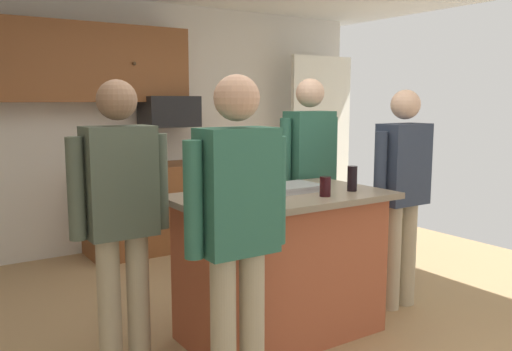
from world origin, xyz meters
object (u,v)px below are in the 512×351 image
object	(u,v)px
glass_dark_ale	(325,186)
kitchen_island	(281,264)
glass_stout_tall	(352,179)
microwave_over_range	(169,111)
serving_tray	(288,188)
person_guest_left	(121,209)
person_guest_right	(402,184)
person_guest_by_door	(309,170)
glass_short_whisky	(254,187)
person_host_foreground	(237,222)

from	to	relation	value
glass_dark_ale	kitchen_island	bearing A→B (deg)	127.80
glass_stout_tall	microwave_over_range	bearing A→B (deg)	93.00
serving_tray	kitchen_island	bearing A→B (deg)	-148.24
microwave_over_range	person_guest_left	xyz separation A→B (m)	(-1.37, -2.36, -0.48)
glass_stout_tall	kitchen_island	bearing A→B (deg)	159.34
person_guest_left	person_guest_right	distance (m)	2.11
person_guest_left	serving_tray	size ratio (longest dim) A/B	3.83
person_guest_right	serving_tray	size ratio (longest dim) A/B	3.74
glass_stout_tall	glass_dark_ale	world-z (taller)	glass_stout_tall
serving_tray	microwave_over_range	bearing A→B (deg)	84.55
person_guest_left	person_guest_by_door	distance (m)	1.82
person_guest_by_door	glass_short_whisky	xyz separation A→B (m)	(-0.92, -0.59, 0.02)
person_host_foreground	serving_tray	distance (m)	1.02
person_host_foreground	person_guest_right	xyz separation A→B (m)	(1.74, 0.48, -0.03)
glass_dark_ale	person_guest_right	bearing A→B (deg)	8.54
kitchen_island	person_guest_by_door	xyz separation A→B (m)	(0.70, 0.58, 0.52)
person_guest_by_door	glass_dark_ale	xyz separation A→B (m)	(-0.52, -0.80, 0.02)
person_host_foreground	person_guest_by_door	size ratio (longest dim) A/B	0.97
glass_short_whisky	glass_dark_ale	distance (m)	0.45
microwave_over_range	glass_dark_ale	xyz separation A→B (m)	(-0.15, -2.67, -0.42)
person_host_foreground	glass_dark_ale	distance (m)	0.94
glass_short_whisky	serving_tray	world-z (taller)	glass_short_whisky
kitchen_island	person_guest_by_door	size ratio (longest dim) A/B	0.81
person_host_foreground	glass_short_whisky	distance (m)	0.74
person_guest_right	glass_short_whisky	world-z (taller)	person_guest_right
glass_short_whisky	serving_tray	size ratio (longest dim) A/B	0.30
person_guest_left	glass_stout_tall	distance (m)	1.53
glass_stout_tall	glass_dark_ale	xyz separation A→B (m)	(-0.28, -0.05, -0.02)
glass_short_whisky	person_guest_right	bearing A→B (deg)	-3.88
kitchen_island	glass_stout_tall	size ratio (longest dim) A/B	8.33
person_guest_right	glass_dark_ale	distance (m)	0.88
microwave_over_range	glass_short_whisky	distance (m)	2.55
person_guest_by_door	glass_short_whisky	world-z (taller)	person_guest_by_door
glass_dark_ale	serving_tray	size ratio (longest dim) A/B	0.29
serving_tray	person_guest_left	bearing A→B (deg)	178.89
person_guest_left	person_host_foreground	bearing A→B (deg)	-57.23
glass_dark_ale	person_guest_left	bearing A→B (deg)	165.83
glass_dark_ale	glass_short_whisky	bearing A→B (deg)	151.48
person_guest_by_door	person_guest_left	bearing A→B (deg)	-23.69
person_guest_right	glass_stout_tall	size ratio (longest dim) A/B	9.71
person_host_foreground	person_guest_right	bearing A→B (deg)	-24.39
glass_short_whisky	glass_dark_ale	size ratio (longest dim) A/B	1.03
person_host_foreground	glass_stout_tall	distance (m)	1.23
person_host_foreground	serving_tray	world-z (taller)	person_host_foreground
person_host_foreground	serving_tray	bearing A→B (deg)	-0.91
person_guest_left	person_guest_right	bearing A→B (deg)	-0.41
microwave_over_range	person_host_foreground	xyz separation A→B (m)	(-1.02, -3.02, -0.47)
microwave_over_range	person_guest_right	distance (m)	2.69
kitchen_island	serving_tray	bearing A→B (deg)	31.76
glass_stout_tall	person_guest_right	bearing A→B (deg)	7.45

